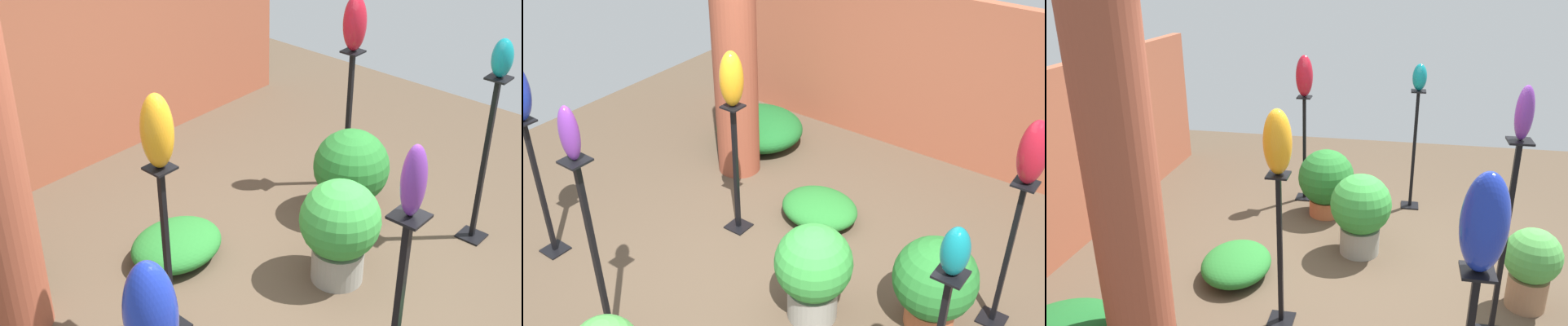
{
  "view_description": "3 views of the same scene",
  "coord_description": "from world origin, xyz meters",
  "views": [
    {
      "loc": [
        -3.13,
        -2.47,
        3.42
      ],
      "look_at": [
        -0.05,
        0.29,
        1.06
      ],
      "focal_mm": 50.0,
      "sensor_mm": 36.0,
      "label": 1
    },
    {
      "loc": [
        2.29,
        -2.93,
        3.5
      ],
      "look_at": [
        -0.14,
        0.38,
        0.97
      ],
      "focal_mm": 42.0,
      "sensor_mm": 36.0,
      "label": 2
    },
    {
      "loc": [
        -3.99,
        -0.33,
        2.61
      ],
      "look_at": [
        -0.26,
        0.36,
        1.17
      ],
      "focal_mm": 35.0,
      "sensor_mm": 36.0,
      "label": 3
    }
  ],
  "objects": [
    {
      "name": "ground_plane",
      "position": [
        0.0,
        0.0,
        0.0
      ],
      "size": [
        8.0,
        8.0,
        0.0
      ],
      "primitive_type": "plane",
      "color": "#4C3D2D"
    },
    {
      "name": "brick_wall_back",
      "position": [
        0.0,
        2.77,
        0.9
      ],
      "size": [
        5.6,
        0.12,
        1.8
      ],
      "primitive_type": "cube",
      "color": "#9E5138",
      "rests_on": "ground"
    },
    {
      "name": "pedestal_amber",
      "position": [
        -0.74,
        0.48,
        0.58
      ],
      "size": [
        0.2,
        0.2,
        1.26
      ],
      "color": "black",
      "rests_on": "ground"
    },
    {
      "name": "pedestal_teal",
      "position": [
        1.58,
        -0.53,
        0.64
      ],
      "size": [
        0.2,
        0.2,
        1.39
      ],
      "color": "black",
      "rests_on": "ground"
    },
    {
      "name": "pedestal_ruby",
      "position": [
        1.59,
        0.73,
        0.58
      ],
      "size": [
        0.2,
        0.2,
        1.27
      ],
      "color": "black",
      "rests_on": "ground"
    },
    {
      "name": "art_vase_violet",
      "position": [
        -0.62,
        -1.13,
        1.75
      ],
      "size": [
        0.13,
        0.12,
        0.37
      ],
      "primitive_type": "ellipsoid",
      "color": "#6B2D8C",
      "rests_on": "pedestal_violet"
    },
    {
      "name": "art_vase_amber",
      "position": [
        -0.74,
        0.48,
        1.5
      ],
      "size": [
        0.2,
        0.21,
        0.48
      ],
      "primitive_type": "ellipsoid",
      "color": "orange",
      "rests_on": "pedestal_amber"
    },
    {
      "name": "art_vase_teal",
      "position": [
        1.58,
        -0.53,
        1.53
      ],
      "size": [
        0.15,
        0.15,
        0.29
      ],
      "primitive_type": "ellipsoid",
      "color": "#0F727A",
      "rests_on": "pedestal_teal"
    },
    {
      "name": "art_vase_ruby",
      "position": [
        1.59,
        0.73,
        1.5
      ],
      "size": [
        0.19,
        0.2,
        0.47
      ],
      "primitive_type": "ellipsoid",
      "color": "maroon",
      "rests_on": "pedestal_ruby"
    },
    {
      "name": "art_vase_cobalt",
      "position": [
        -1.84,
        -0.75,
        1.55
      ],
      "size": [
        0.21,
        0.22,
        0.5
      ],
      "primitive_type": "ellipsoid",
      "color": "#192D9E",
      "rests_on": "pedestal_cobalt"
    },
    {
      "name": "potted_plant_front_right",
      "position": [
        1.2,
        0.41,
        0.42
      ],
      "size": [
        0.63,
        0.63,
        0.77
      ],
      "color": "#B25B38",
      "rests_on": "ground"
    },
    {
      "name": "potted_plant_mid_left",
      "position": [
        0.43,
        -0.04,
        0.46
      ],
      "size": [
        0.59,
        0.59,
        0.81
      ],
      "color": "gray",
      "rests_on": "ground"
    },
    {
      "name": "foliage_bed_east",
      "position": [
        -0.2,
        1.02,
        0.13
      ],
      "size": [
        0.74,
        0.62,
        0.26
      ],
      "primitive_type": "ellipsoid",
      "color": "#236B28",
      "rests_on": "ground"
    }
  ]
}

